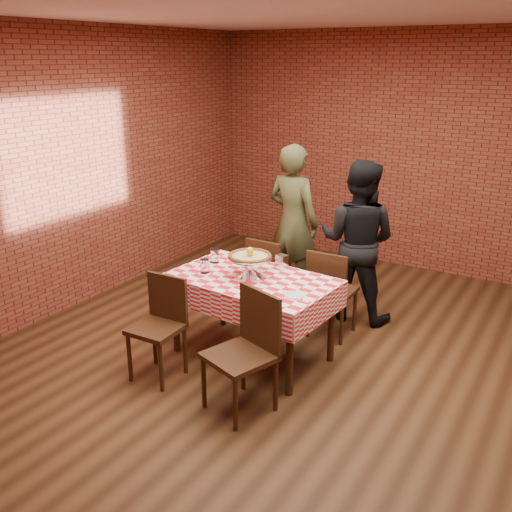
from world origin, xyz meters
The scene contains 19 objects.
ground centered at (0.00, 0.00, 0.00)m, with size 6.00×6.00×0.00m, color black.
back_wall centered at (0.00, 3.00, 1.45)m, with size 5.50×5.50×0.00m, color maroon.
table centered at (-0.51, -0.04, 0.38)m, with size 1.39×0.83×0.75m, color #382010.
tablecloth centered at (-0.51, -0.04, 0.64)m, with size 1.42×0.87×0.24m, color red, non-canonical shape.
pizza_stand centered at (-0.54, -0.02, 0.85)m, with size 0.40×0.40×0.18m, color silver, non-canonical shape.
pizza centered at (-0.54, -0.02, 0.94)m, with size 0.37×0.37×0.03m, color beige.
lemon centered at (-0.54, -0.02, 0.99)m, with size 0.06×0.06×0.08m, color #E3B108.
water_glass_left centered at (-0.93, -0.16, 0.82)m, with size 0.08×0.08×0.13m, color white.
water_glass_right centered at (-1.01, 0.11, 0.82)m, with size 0.08×0.08×0.13m, color white.
side_plate centered at (-0.01, -0.20, 0.76)m, with size 0.16×0.16×0.01m, color white.
sweetener_packet_a centered at (0.04, -0.25, 0.76)m, with size 0.05×0.04×0.01m, color white.
sweetener_packet_b centered at (0.12, -0.25, 0.76)m, with size 0.05×0.04×0.01m, color white.
condiment_caddy centered at (-0.40, 0.28, 0.82)m, with size 0.09×0.08×0.13m, color silver.
chair_near_left centered at (-0.99, -0.76, 0.43)m, with size 0.39×0.39×0.86m, color #382010, non-canonical shape.
chair_near_right centered at (-0.15, -0.79, 0.47)m, with size 0.45×0.45×0.93m, color #382010, non-canonical shape.
chair_far_left centered at (-0.78, 0.77, 0.43)m, with size 0.39×0.39×0.87m, color #382010, non-canonical shape.
chair_far_right centered at (-0.08, 0.73, 0.44)m, with size 0.40×0.40×0.88m, color #382010, non-canonical shape.
diner_olive centered at (-0.87, 1.39, 0.86)m, with size 0.62×0.41×1.71m, color #444627.
diner_black centered at (-0.05, 1.22, 0.82)m, with size 0.80×0.62×1.64m, color black.
Camera 1 is at (1.92, -3.93, 2.57)m, focal length 39.93 mm.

